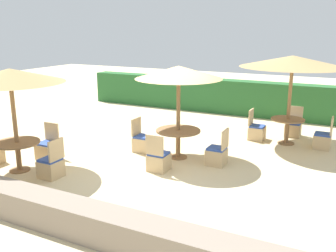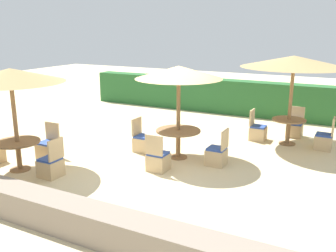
{
  "view_description": "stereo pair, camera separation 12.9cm",
  "coord_description": "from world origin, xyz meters",
  "px_view_note": "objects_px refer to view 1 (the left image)",
  "views": [
    {
      "loc": [
        4.16,
        -7.64,
        3.34
      ],
      "look_at": [
        0.0,
        0.6,
        0.9
      ],
      "focal_mm": 40.0,
      "sensor_mm": 36.0,
      "label": 1
    },
    {
      "loc": [
        4.27,
        -7.58,
        3.34
      ],
      "look_at": [
        0.0,
        0.6,
        0.9
      ],
      "focal_mm": 40.0,
      "sensor_mm": 36.0,
      "label": 2
    }
  ],
  "objects_px": {
    "parasol_back_right": "(293,62)",
    "parasol_center": "(179,73)",
    "patio_chair_back_right_north": "(293,128)",
    "round_table_front_left": "(18,148)",
    "patio_chair_center_east": "(217,155)",
    "round_table_back_right": "(287,125)",
    "patio_chair_front_left_east": "(51,166)",
    "round_table_center": "(178,135)",
    "patio_chair_back_right_east": "(323,140)",
    "patio_chair_back_right_west": "(256,131)",
    "parasol_front_left": "(10,76)",
    "patio_chair_front_left_north": "(48,149)",
    "patio_chair_center_west": "(143,142)",
    "patio_chair_center_south": "(158,160)"
  },
  "relations": [
    {
      "from": "parasol_back_right",
      "to": "parasol_center",
      "type": "distance_m",
      "value": 3.47
    },
    {
      "from": "patio_chair_back_right_north",
      "to": "round_table_front_left",
      "type": "relative_size",
      "value": 0.88
    },
    {
      "from": "patio_chair_center_east",
      "to": "round_table_back_right",
      "type": "bearing_deg",
      "value": -25.53
    },
    {
      "from": "parasol_back_right",
      "to": "patio_chair_front_left_east",
      "type": "height_order",
      "value": "parasol_back_right"
    },
    {
      "from": "patio_chair_front_left_east",
      "to": "parasol_center",
      "type": "bearing_deg",
      "value": -38.47
    },
    {
      "from": "round_table_center",
      "to": "round_table_back_right",
      "type": "bearing_deg",
      "value": 47.48
    },
    {
      "from": "round_table_front_left",
      "to": "patio_chair_center_east",
      "type": "distance_m",
      "value": 4.83
    },
    {
      "from": "parasol_back_right",
      "to": "patio_chair_back_right_east",
      "type": "distance_m",
      "value": 2.37
    },
    {
      "from": "patio_chair_back_right_west",
      "to": "parasol_front_left",
      "type": "distance_m",
      "value": 7.08
    },
    {
      "from": "round_table_center",
      "to": "patio_chair_center_east",
      "type": "bearing_deg",
      "value": -2.32
    },
    {
      "from": "patio_chair_back_right_west",
      "to": "patio_chair_back_right_north",
      "type": "bearing_deg",
      "value": 133.87
    },
    {
      "from": "patio_chair_back_right_east",
      "to": "parasol_front_left",
      "type": "height_order",
      "value": "parasol_front_left"
    },
    {
      "from": "patio_chair_back_right_west",
      "to": "round_table_center",
      "type": "bearing_deg",
      "value": -29.39
    },
    {
      "from": "patio_chair_back_right_north",
      "to": "patio_chair_center_east",
      "type": "relative_size",
      "value": 1.0
    },
    {
      "from": "patio_chair_center_east",
      "to": "round_table_front_left",
      "type": "bearing_deg",
      "value": 121.64
    },
    {
      "from": "patio_chair_back_right_north",
      "to": "patio_chair_front_left_north",
      "type": "bearing_deg",
      "value": 43.3
    },
    {
      "from": "round_table_front_left",
      "to": "patio_chair_front_left_east",
      "type": "relative_size",
      "value": 1.13
    },
    {
      "from": "parasol_center",
      "to": "patio_chair_back_right_north",
      "type": "bearing_deg",
      "value": 55.47
    },
    {
      "from": "parasol_front_left",
      "to": "patio_chair_center_west",
      "type": "xyz_separation_m",
      "value": [
        1.9,
        2.6,
        -2.01
      ]
    },
    {
      "from": "patio_chair_front_left_north",
      "to": "patio_chair_back_right_north",
      "type": "bearing_deg",
      "value": -136.7
    },
    {
      "from": "patio_chair_front_left_north",
      "to": "patio_chair_center_west",
      "type": "bearing_deg",
      "value": -139.31
    },
    {
      "from": "patio_chair_center_south",
      "to": "parasol_back_right",
      "type": "bearing_deg",
      "value": 56.83
    },
    {
      "from": "patio_chair_back_right_north",
      "to": "patio_chair_back_right_west",
      "type": "distance_m",
      "value": 1.31
    },
    {
      "from": "round_table_back_right",
      "to": "patio_chair_center_west",
      "type": "distance_m",
      "value": 4.28
    },
    {
      "from": "round_table_back_right",
      "to": "patio_chair_front_left_east",
      "type": "relative_size",
      "value": 1.03
    },
    {
      "from": "round_table_back_right",
      "to": "parasol_center",
      "type": "xyz_separation_m",
      "value": [
        -2.34,
        -2.55,
        1.66
      ]
    },
    {
      "from": "parasol_center",
      "to": "patio_chair_center_south",
      "type": "xyz_separation_m",
      "value": [
        -0.02,
        -1.06,
        -1.98
      ]
    },
    {
      "from": "patio_chair_back_right_north",
      "to": "parasol_front_left",
      "type": "distance_m",
      "value": 8.34
    },
    {
      "from": "parasol_center",
      "to": "patio_chair_back_right_east",
      "type": "bearing_deg",
      "value": 37.01
    },
    {
      "from": "patio_chair_back_right_north",
      "to": "patio_chair_center_south",
      "type": "xyz_separation_m",
      "value": [
        -2.41,
        -4.53,
        0.0
      ]
    },
    {
      "from": "patio_chair_back_right_east",
      "to": "patio_chair_center_east",
      "type": "xyz_separation_m",
      "value": [
        -2.24,
        -2.56,
        0.0
      ]
    },
    {
      "from": "patio_chair_back_right_east",
      "to": "parasol_back_right",
      "type": "bearing_deg",
      "value": 88.19
    },
    {
      "from": "round_table_back_right",
      "to": "round_table_center",
      "type": "bearing_deg",
      "value": -132.52
    },
    {
      "from": "parasol_front_left",
      "to": "parasol_center",
      "type": "bearing_deg",
      "value": 40.59
    },
    {
      "from": "round_table_front_left",
      "to": "patio_chair_center_west",
      "type": "distance_m",
      "value": 3.23
    },
    {
      "from": "patio_chair_back_right_north",
      "to": "patio_chair_center_east",
      "type": "xyz_separation_m",
      "value": [
        -1.29,
        -3.51,
        0.0
      ]
    },
    {
      "from": "parasol_back_right",
      "to": "round_table_front_left",
      "type": "height_order",
      "value": "parasol_back_right"
    },
    {
      "from": "patio_chair_back_right_west",
      "to": "round_table_center",
      "type": "distance_m",
      "value": 2.96
    },
    {
      "from": "round_table_front_left",
      "to": "patio_chair_front_left_east",
      "type": "height_order",
      "value": "patio_chair_front_left_east"
    },
    {
      "from": "parasol_front_left",
      "to": "patio_chair_front_left_north",
      "type": "xyz_separation_m",
      "value": [
        -0.01,
        0.96,
        -2.01
      ]
    },
    {
      "from": "patio_chair_back_right_west",
      "to": "round_table_front_left",
      "type": "distance_m",
      "value": 6.8
    },
    {
      "from": "patio_chair_back_right_east",
      "to": "patio_chair_back_right_north",
      "type": "xyz_separation_m",
      "value": [
        -0.96,
        0.95,
        0.0
      ]
    },
    {
      "from": "round_table_back_right",
      "to": "patio_chair_front_left_east",
      "type": "height_order",
      "value": "patio_chair_front_left_east"
    },
    {
      "from": "parasol_front_left",
      "to": "round_table_back_right",
      "type": "bearing_deg",
      "value": 43.81
    },
    {
      "from": "parasol_back_right",
      "to": "patio_chair_front_left_east",
      "type": "relative_size",
      "value": 3.19
    },
    {
      "from": "parasol_front_left",
      "to": "patio_chair_back_right_west",
      "type": "bearing_deg",
      "value": 49.11
    },
    {
      "from": "patio_chair_front_left_east",
      "to": "patio_chair_front_left_north",
      "type": "height_order",
      "value": "same"
    },
    {
      "from": "round_table_front_left",
      "to": "patio_chair_center_west",
      "type": "height_order",
      "value": "patio_chair_center_west"
    },
    {
      "from": "patio_chair_front_left_east",
      "to": "parasol_front_left",
      "type": "bearing_deg",
      "value": 92.19
    },
    {
      "from": "patio_chair_back_right_north",
      "to": "parasol_center",
      "type": "height_order",
      "value": "parasol_center"
    }
  ]
}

